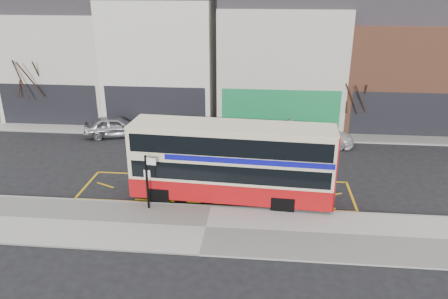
# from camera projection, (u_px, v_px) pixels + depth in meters

# --- Properties ---
(ground) EXTENTS (120.00, 120.00, 0.00)m
(ground) POSITION_uv_depth(u_px,v_px,m) (212.00, 205.00, 21.47)
(ground) COLOR black
(ground) RESTS_ON ground
(pavement) EXTENTS (40.00, 4.00, 0.15)m
(pavement) POSITION_uv_depth(u_px,v_px,m) (206.00, 228.00, 19.32)
(pavement) COLOR #A2A09A
(pavement) RESTS_ON ground
(kerb) EXTENTS (40.00, 0.15, 0.15)m
(kerb) POSITION_uv_depth(u_px,v_px,m) (211.00, 207.00, 21.10)
(kerb) COLOR gray
(kerb) RESTS_ON ground
(far_pavement) EXTENTS (50.00, 3.00, 0.15)m
(far_pavement) POSITION_uv_depth(u_px,v_px,m) (231.00, 131.00, 31.64)
(far_pavement) COLOR #A2A09A
(far_pavement) RESTS_ON ground
(road_markings) EXTENTS (14.00, 3.40, 0.01)m
(road_markings) POSITION_uv_depth(u_px,v_px,m) (216.00, 190.00, 22.96)
(road_markings) COLOR #D89C0B
(road_markings) RESTS_ON ground
(terrace_far_left) EXTENTS (8.00, 8.01, 10.80)m
(terrace_far_left) POSITION_uv_depth(u_px,v_px,m) (67.00, 53.00, 34.81)
(terrace_far_left) COLOR beige
(terrace_far_left) RESTS_ON ground
(terrace_left) EXTENTS (8.00, 8.01, 11.80)m
(terrace_left) POSITION_uv_depth(u_px,v_px,m) (165.00, 48.00, 33.91)
(terrace_left) COLOR beige
(terrace_left) RESTS_ON ground
(terrace_green_shop) EXTENTS (9.00, 8.01, 11.30)m
(terrace_green_shop) POSITION_uv_depth(u_px,v_px,m) (281.00, 53.00, 33.19)
(terrace_green_shop) COLOR beige
(terrace_green_shop) RESTS_ON ground
(terrace_right) EXTENTS (9.00, 8.01, 10.30)m
(terrace_right) POSITION_uv_depth(u_px,v_px,m) (402.00, 62.00, 32.56)
(terrace_right) COLOR brown
(terrace_right) RESTS_ON ground
(double_decker_bus) EXTENTS (9.96, 2.87, 3.93)m
(double_decker_bus) POSITION_uv_depth(u_px,v_px,m) (232.00, 162.00, 21.25)
(double_decker_bus) COLOR beige
(double_decker_bus) RESTS_ON ground
(bus_stop_post) EXTENTS (0.67, 0.17, 2.72)m
(bus_stop_post) POSITION_uv_depth(u_px,v_px,m) (148.00, 177.00, 20.27)
(bus_stop_post) COLOR black
(bus_stop_post) RESTS_ON pavement
(car_silver) EXTENTS (4.56, 2.81, 1.45)m
(car_silver) POSITION_uv_depth(u_px,v_px,m) (115.00, 126.00, 30.55)
(car_silver) COLOR #9D9EA2
(car_silver) RESTS_ON ground
(car_grey) EXTENTS (4.30, 2.01, 1.36)m
(car_grey) POSITION_uv_depth(u_px,v_px,m) (233.00, 134.00, 29.11)
(car_grey) COLOR #484B50
(car_grey) RESTS_ON ground
(car_white) EXTENTS (4.85, 2.99, 1.31)m
(car_white) POSITION_uv_depth(u_px,v_px,m) (320.00, 134.00, 29.20)
(car_white) COLOR white
(car_white) RESTS_ON ground
(street_tree_left) EXTENTS (2.94, 2.94, 6.34)m
(street_tree_left) POSITION_uv_depth(u_px,v_px,m) (29.00, 68.00, 31.51)
(street_tree_left) COLOR black
(street_tree_left) RESTS_ON ground
(street_tree_right) EXTENTS (2.22, 2.22, 4.80)m
(street_tree_right) POSITION_uv_depth(u_px,v_px,m) (356.00, 90.00, 29.88)
(street_tree_right) COLOR black
(street_tree_right) RESTS_ON ground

